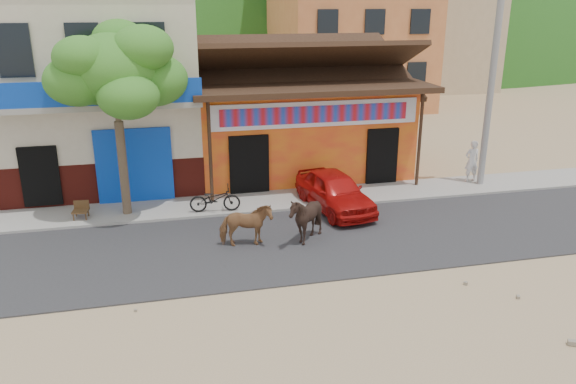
# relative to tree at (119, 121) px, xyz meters

# --- Properties ---
(ground) EXTENTS (120.00, 120.00, 0.00)m
(ground) POSITION_rel_tree_xyz_m (4.60, -5.80, -3.12)
(ground) COLOR #9E825B
(ground) RESTS_ON ground
(road) EXTENTS (60.00, 5.00, 0.04)m
(road) POSITION_rel_tree_xyz_m (4.60, -3.30, -3.10)
(road) COLOR #28282B
(road) RESTS_ON ground
(sidewalk) EXTENTS (60.00, 2.00, 0.12)m
(sidewalk) POSITION_rel_tree_xyz_m (4.60, 0.20, -3.06)
(sidewalk) COLOR gray
(sidewalk) RESTS_ON ground
(dance_club) EXTENTS (8.00, 6.00, 3.60)m
(dance_club) POSITION_rel_tree_xyz_m (6.60, 4.20, -1.32)
(dance_club) COLOR orange
(dance_club) RESTS_ON ground
(cafe_building) EXTENTS (7.00, 6.00, 7.00)m
(cafe_building) POSITION_rel_tree_xyz_m (-0.90, 4.20, 0.38)
(cafe_building) COLOR beige
(cafe_building) RESTS_ON ground
(apartment_front) EXTENTS (9.00, 9.00, 12.00)m
(apartment_front) POSITION_rel_tree_xyz_m (13.60, 18.20, 2.88)
(apartment_front) COLOR #CC723F
(apartment_front) RESTS_ON ground
(apartment_rear) EXTENTS (8.00, 8.00, 10.00)m
(apartment_rear) POSITION_rel_tree_xyz_m (22.60, 24.20, 1.88)
(apartment_rear) COLOR tan
(apartment_rear) RESTS_ON ground
(tree) EXTENTS (3.00, 3.00, 6.00)m
(tree) POSITION_rel_tree_xyz_m (0.00, 0.00, 0.00)
(tree) COLOR #2D721E
(tree) RESTS_ON sidewalk
(utility_pole) EXTENTS (0.24, 0.24, 8.00)m
(utility_pole) POSITION_rel_tree_xyz_m (12.80, 0.20, 1.00)
(utility_pole) COLOR gray
(utility_pole) RESTS_ON sidewalk
(cow_tan) EXTENTS (1.51, 0.75, 1.24)m
(cow_tan) POSITION_rel_tree_xyz_m (3.37, -3.24, -2.46)
(cow_tan) COLOR #906039
(cow_tan) RESTS_ON road
(cow_dark) EXTENTS (1.37, 1.23, 1.44)m
(cow_dark) POSITION_rel_tree_xyz_m (5.07, -3.35, -2.36)
(cow_dark) COLOR black
(cow_dark) RESTS_ON road
(red_car) EXTENTS (2.09, 3.98, 1.29)m
(red_car) POSITION_rel_tree_xyz_m (6.68, -1.00, -2.43)
(red_car) COLOR #B40F0C
(red_car) RESTS_ON road
(scooter) EXTENTS (1.68, 0.72, 0.86)m
(scooter) POSITION_rel_tree_xyz_m (2.79, -0.50, -2.57)
(scooter) COLOR black
(scooter) RESTS_ON sidewalk
(pedestrian) EXTENTS (0.58, 0.39, 1.57)m
(pedestrian) POSITION_rel_tree_xyz_m (12.60, 0.59, -2.21)
(pedestrian) COLOR white
(pedestrian) RESTS_ON sidewalk
(cafe_chair_right) EXTENTS (0.51, 0.51, 1.00)m
(cafe_chair_right) POSITION_rel_tree_xyz_m (-1.40, -0.17, -2.50)
(cafe_chair_right) COLOR #452617
(cafe_chair_right) RESTS_ON sidewalk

